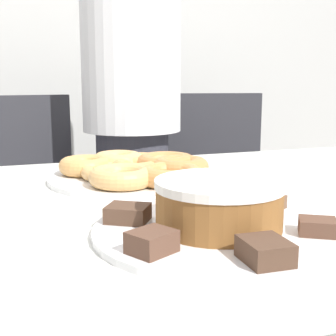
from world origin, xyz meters
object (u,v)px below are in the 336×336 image
at_px(office_chair_right, 221,213).
at_px(frosted_cake, 219,204).
at_px(plate_cake, 218,231).
at_px(plate_donuts, 136,178).
at_px(office_chair_left, 29,233).
at_px(person_standing, 132,116).

relative_size(office_chair_right, frosted_cake, 5.09).
bearing_deg(office_chair_right, plate_cake, -104.26).
relative_size(plate_cake, plate_donuts, 0.95).
height_order(plate_cake, plate_donuts, same).
distance_m(office_chair_left, plate_donuts, 0.78).
bearing_deg(person_standing, office_chair_right, 5.22).
relative_size(plate_cake, frosted_cake, 1.97).
bearing_deg(office_chair_right, frosted_cake, -104.26).
xyz_separation_m(office_chair_right, plate_donuts, (-0.55, -0.68, 0.32)).
height_order(person_standing, office_chair_right, person_standing).
distance_m(plate_donuts, frosted_cake, 0.39).
height_order(office_chair_left, plate_donuts, office_chair_left).
height_order(person_standing, office_chair_left, person_standing).
relative_size(office_chair_right, plate_donuts, 2.45).
xyz_separation_m(office_chair_left, frosted_cake, (0.20, -1.07, 0.36)).
distance_m(plate_cake, frosted_cake, 0.04).
distance_m(plate_cake, plate_donuts, 0.39).
height_order(office_chair_right, plate_cake, office_chair_right).
xyz_separation_m(office_chair_left, office_chair_right, (0.74, -0.00, 0.00)).
bearing_deg(plate_donuts, plate_cake, -88.76).
distance_m(office_chair_right, frosted_cake, 1.25).
relative_size(office_chair_right, plate_cake, 2.59).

